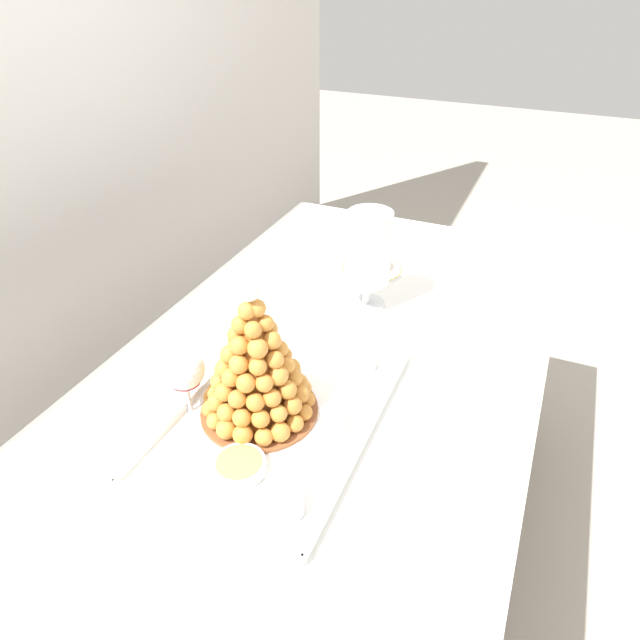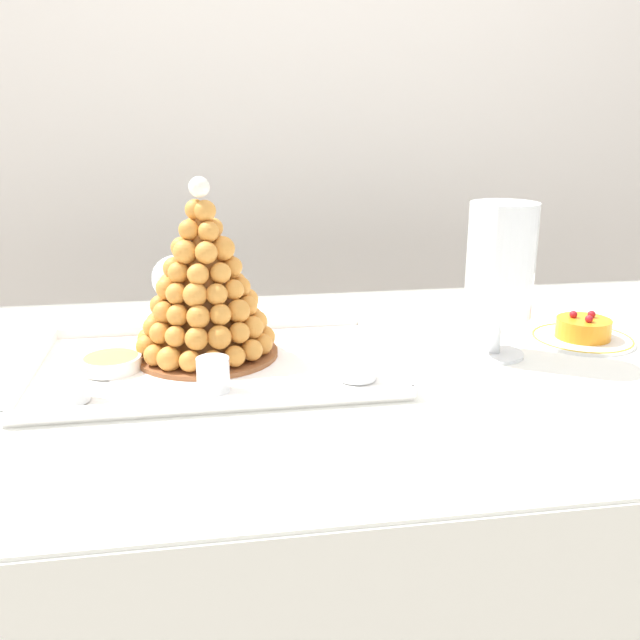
# 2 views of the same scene
# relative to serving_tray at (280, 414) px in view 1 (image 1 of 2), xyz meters

# --- Properties ---
(ground_plane) EXTENTS (12.00, 12.00, 0.00)m
(ground_plane) POSITION_rel_serving_tray_xyz_m (0.24, -0.01, -0.74)
(ground_plane) COLOR #B2A899
(buffet_table) EXTENTS (1.66, 0.94, 0.73)m
(buffet_table) POSITION_rel_serving_tray_xyz_m (0.24, -0.01, -0.08)
(buffet_table) COLOR brown
(buffet_table) RESTS_ON ground_plane
(serving_tray) EXTENTS (0.58, 0.38, 0.02)m
(serving_tray) POSITION_rel_serving_tray_xyz_m (0.00, 0.00, 0.00)
(serving_tray) COLOR white
(serving_tray) RESTS_ON buffet_table
(croquembouche) EXTENTS (0.24, 0.24, 0.30)m
(croquembouche) POSITION_rel_serving_tray_xyz_m (-0.01, 0.04, 0.12)
(croquembouche) COLOR brown
(croquembouche) RESTS_ON serving_tray
(dessert_cup_left) EXTENTS (0.06, 0.06, 0.05)m
(dessert_cup_left) POSITION_rel_serving_tray_xyz_m (-0.21, -0.12, 0.02)
(dessert_cup_left) COLOR silver
(dessert_cup_left) RESTS_ON serving_tray
(dessert_cup_mid_left) EXTENTS (0.05, 0.05, 0.05)m
(dessert_cup_mid_left) POSITION_rel_serving_tray_xyz_m (-0.00, -0.12, 0.03)
(dessert_cup_mid_left) COLOR silver
(dessert_cup_mid_left) RESTS_ON serving_tray
(dessert_cup_centre) EXTENTS (0.06, 0.06, 0.05)m
(dessert_cup_centre) POSITION_rel_serving_tray_xyz_m (0.22, -0.10, 0.02)
(dessert_cup_centre) COLOR silver
(dessert_cup_centre) RESTS_ON serving_tray
(creme_brulee_ramekin) EXTENTS (0.09, 0.09, 0.02)m
(creme_brulee_ramekin) POSITION_rel_serving_tray_xyz_m (-0.16, -0.00, 0.01)
(creme_brulee_ramekin) COLOR white
(creme_brulee_ramekin) RESTS_ON serving_tray
(macaron_goblet) EXTENTS (0.11, 0.11, 0.26)m
(macaron_goblet) POSITION_rel_serving_tray_xyz_m (0.48, -0.02, 0.15)
(macaron_goblet) COLOR white
(macaron_goblet) RESTS_ON buffet_table
(fruit_tart_plate) EXTENTS (0.18, 0.18, 0.05)m
(fruit_tart_plate) POSITION_rel_serving_tray_xyz_m (0.67, 0.03, 0.01)
(fruit_tart_plate) COLOR white
(fruit_tart_plate) RESTS_ON buffet_table
(wine_glass) EXTENTS (0.08, 0.08, 0.16)m
(wine_glass) POSITION_rel_serving_tray_xyz_m (-0.06, 0.17, 0.10)
(wine_glass) COLOR silver
(wine_glass) RESTS_ON buffet_table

